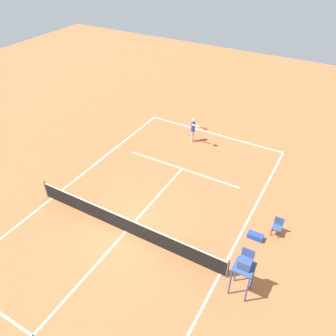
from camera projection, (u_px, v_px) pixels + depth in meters
The scene contains 8 objects.
ground_plane at pixel (126, 231), 16.54m from camera, with size 60.00×60.00×0.00m, color #C66B3D.
court_lines at pixel (126, 231), 16.53m from camera, with size 10.08×21.72×0.01m.
tennis_net at pixel (125, 224), 16.24m from camera, with size 10.68×0.10×1.07m.
player_serving at pixel (194, 128), 22.58m from camera, with size 1.29×0.61×1.78m.
tennis_ball at pixel (188, 165), 20.92m from camera, with size 0.07×0.07×0.07m, color #CCE033.
umpire_chair at pixel (244, 266), 12.95m from camera, with size 0.80×0.80×2.41m.
courtside_chair_mid at pixel (278, 226), 16.11m from camera, with size 0.44×0.46×0.95m.
equipment_bag at pixel (255, 236), 16.09m from camera, with size 0.76×0.32×0.30m, color #2647B7.
Camera 1 is at (-7.44, 8.89, 12.38)m, focal length 35.84 mm.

